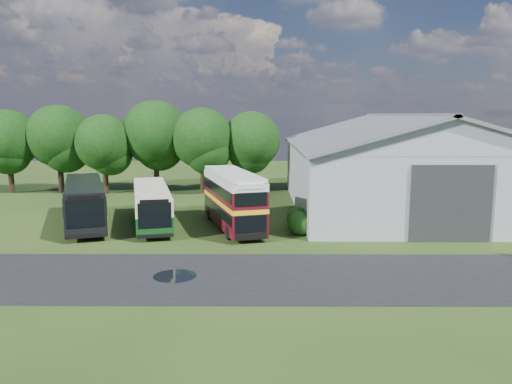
{
  "coord_description": "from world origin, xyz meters",
  "views": [
    {
      "loc": [
        2.73,
        -27.33,
        8.17
      ],
      "look_at": [
        2.57,
        8.0,
        2.62
      ],
      "focal_mm": 35.0,
      "sensor_mm": 36.0,
      "label": 1
    }
  ],
  "objects_px": {
    "bus_green_single": "(151,204)",
    "bus_maroon_double": "(233,200)",
    "storage_shed": "(399,160)",
    "bus_dark_single": "(85,202)"
  },
  "relations": [
    {
      "from": "bus_maroon_double",
      "to": "bus_dark_single",
      "type": "bearing_deg",
      "value": 157.69
    },
    {
      "from": "bus_green_single",
      "to": "storage_shed",
      "type": "bearing_deg",
      "value": 5.25
    },
    {
      "from": "bus_maroon_double",
      "to": "bus_green_single",
      "type": "bearing_deg",
      "value": 154.24
    },
    {
      "from": "storage_shed",
      "to": "bus_green_single",
      "type": "height_order",
      "value": "storage_shed"
    },
    {
      "from": "storage_shed",
      "to": "bus_maroon_double",
      "type": "height_order",
      "value": "storage_shed"
    },
    {
      "from": "storage_shed",
      "to": "bus_green_single",
      "type": "bearing_deg",
      "value": -160.51
    },
    {
      "from": "bus_green_single",
      "to": "bus_maroon_double",
      "type": "bearing_deg",
      "value": -23.38
    },
    {
      "from": "storage_shed",
      "to": "bus_dark_single",
      "type": "relative_size",
      "value": 2.1
    },
    {
      "from": "bus_dark_single",
      "to": "bus_green_single",
      "type": "bearing_deg",
      "value": -21.03
    },
    {
      "from": "storage_shed",
      "to": "bus_dark_single",
      "type": "bearing_deg",
      "value": -164.42
    }
  ]
}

